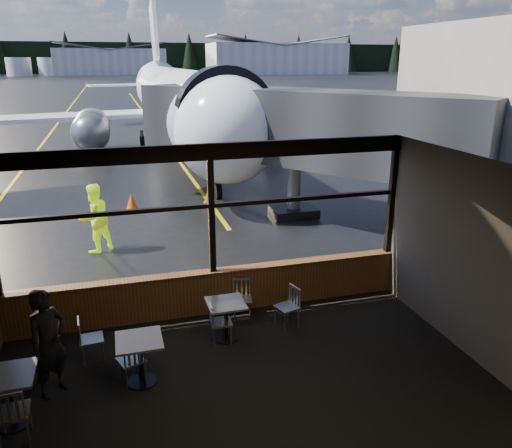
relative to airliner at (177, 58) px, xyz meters
name	(u,v)px	position (x,y,z in m)	size (l,w,h in m)	color
ground_plane	(115,82)	(-2.07, 100.01, -5.12)	(520.00, 520.00, 0.00)	black
carpet_floor	(253,401)	(-2.07, -22.99, -5.11)	(8.00, 6.00, 0.01)	black
ceiling	(253,178)	(-2.07, -22.99, -1.62)	(8.00, 6.00, 0.04)	#38332D
wall_right	(489,268)	(1.93, -22.99, -3.37)	(0.04, 6.00, 3.50)	#4F493F
window_sill	(214,292)	(-2.07, -19.99, -4.67)	(8.00, 0.28, 0.90)	brown
window_header	(210,152)	(-2.07, -19.99, -1.77)	(8.00, 0.18, 0.30)	black
mullion_centre	(211,211)	(-2.07, -19.99, -2.92)	(0.12, 0.12, 2.60)	black
mullion_right	(392,196)	(1.88, -19.99, -2.92)	(0.12, 0.12, 2.60)	black
window_transom	(211,206)	(-2.07, -19.99, -2.82)	(8.00, 0.10, 0.08)	black
airliner	(177,58)	(0.00, 0.00, 0.00)	(27.95, 33.53, 10.25)	white
jet_bridge	(290,148)	(1.53, -14.49, -2.76)	(8.85, 10.82, 4.72)	#2E2E30
cafe_table_near	(226,321)	(-2.06, -21.09, -4.75)	(0.69, 0.69, 0.76)	#9E9991
cafe_table_mid	(141,361)	(-3.67, -22.02, -4.73)	(0.72, 0.72, 0.79)	gray
cafe_table_left	(11,399)	(-5.51, -22.50, -4.72)	(0.74, 0.74, 0.82)	#9E9891
chair_near_e	(287,308)	(-0.83, -20.98, -4.71)	(0.45, 0.45, 0.83)	beige
chair_near_w	(221,323)	(-2.18, -21.17, -4.73)	(0.43, 0.43, 0.79)	beige
chair_near_n	(242,300)	(-1.57, -20.39, -4.72)	(0.44, 0.44, 0.80)	#BBB5A9
chair_mid_s	(131,361)	(-3.82, -21.97, -4.72)	(0.44, 0.44, 0.80)	#A9A599
chair_mid_w	(92,339)	(-4.45, -21.14, -4.71)	(0.45, 0.45, 0.82)	beige
chair_left_s	(13,413)	(-5.42, -22.88, -4.67)	(0.49, 0.49, 0.90)	#BBB6A9
passenger	(49,343)	(-5.01, -21.90, -4.24)	(0.64, 0.42, 1.77)	black
ground_crew	(94,218)	(-4.45, -15.67, -4.19)	(0.91, 0.71, 1.88)	#BFF219
cone_nose	(207,200)	(-0.73, -12.13, -4.88)	(0.35, 0.35, 0.49)	#DB6706
cone_wing	(53,153)	(-6.94, -0.63, -4.86)	(0.38, 0.38, 0.52)	#E46007
hangar_mid	(111,60)	(-2.07, 165.01, -0.12)	(38.00, 15.00, 10.00)	silver
hangar_right	(276,58)	(57.93, 158.01, 0.88)	(50.00, 20.00, 12.00)	silver
fuel_tank_a	(19,67)	(-32.07, 162.01, -2.12)	(8.00, 8.00, 6.00)	silver
fuel_tank_b	(51,67)	(-22.07, 162.01, -2.12)	(8.00, 8.00, 6.00)	silver
fuel_tank_c	(81,67)	(-12.07, 162.01, -2.12)	(8.00, 8.00, 6.00)	silver
treeline	(110,58)	(-2.07, 190.01, 0.88)	(360.00, 3.00, 12.00)	black
cone_extra	(132,201)	(-3.34, -11.71, -4.85)	(0.39, 0.39, 0.54)	#D73E06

